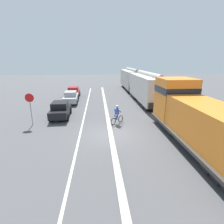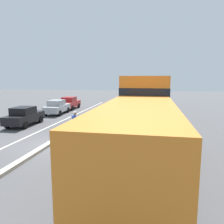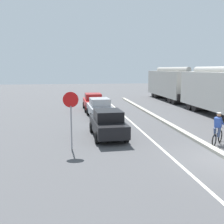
{
  "view_description": "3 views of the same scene",
  "coord_description": "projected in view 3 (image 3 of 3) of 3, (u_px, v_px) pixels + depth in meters",
  "views": [
    {
      "loc": [
        -0.91,
        -12.75,
        5.62
      ],
      "look_at": [
        0.37,
        2.92,
        0.96
      ],
      "focal_mm": 28.0,
      "sensor_mm": 36.0,
      "label": 1
    },
    {
      "loc": [
        6.26,
        -12.11,
        4.07
      ],
      "look_at": [
        3.82,
        0.55,
        2.07
      ],
      "focal_mm": 35.0,
      "sensor_mm": 36.0,
      "label": 2
    },
    {
      "loc": [
        -6.82,
        -10.1,
        3.98
      ],
      "look_at": [
        -4.14,
        7.13,
        1.09
      ],
      "focal_mm": 42.0,
      "sensor_mm": 36.0,
      "label": 3
    }
  ],
  "objects": [
    {
      "name": "hopper_car_lead",
      "position": [
        223.0,
        92.0,
        21.9
      ],
      "size": [
        2.9,
        10.6,
        4.18
      ],
      "color": "beige",
      "rests_on": "ground"
    },
    {
      "name": "parked_car_red",
      "position": [
        93.0,
        102.0,
        25.49
      ],
      "size": [
        1.89,
        4.23,
        1.62
      ],
      "color": "red",
      "rests_on": "ground"
    },
    {
      "name": "hopper_car_middle",
      "position": [
        171.0,
        84.0,
        33.21
      ],
      "size": [
        2.9,
        10.6,
        4.18
      ],
      "color": "#AFACA4",
      "rests_on": "ground"
    },
    {
      "name": "stop_sign",
      "position": [
        71.0,
        109.0,
        12.76
      ],
      "size": [
        0.76,
        0.08,
        2.88
      ],
      "color": "gray",
      "rests_on": "ground"
    },
    {
      "name": "parked_car_black",
      "position": [
        108.0,
        123.0,
        15.34
      ],
      "size": [
        1.94,
        4.26,
        1.62
      ],
      "color": "black",
      "rests_on": "ground"
    },
    {
      "name": "cyclist",
      "position": [
        218.0,
        129.0,
        13.82
      ],
      "size": [
        1.29,
        1.21,
        1.71
      ],
      "color": "black",
      "rests_on": "ground"
    },
    {
      "name": "lane_stripe",
      "position": [
        141.0,
        131.0,
        17.02
      ],
      "size": [
        0.14,
        36.0,
        0.01
      ],
      "primitive_type": "cube",
      "color": "silver",
      "rests_on": "ground"
    },
    {
      "name": "parked_car_silver",
      "position": [
        100.0,
        108.0,
        21.38
      ],
      "size": [
        1.97,
        4.27,
        1.62
      ],
      "color": "#B7BABF",
      "rests_on": "ground"
    },
    {
      "name": "median_curb",
      "position": [
        176.0,
        128.0,
        17.37
      ],
      "size": [
        0.36,
        36.0,
        0.16
      ],
      "primitive_type": "cube",
      "color": "#B2AD9E",
      "rests_on": "ground"
    }
  ]
}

